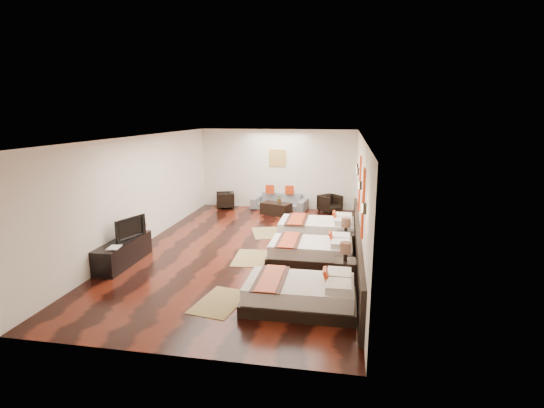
% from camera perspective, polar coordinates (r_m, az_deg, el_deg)
% --- Properties ---
extents(floor, '(5.50, 9.50, 0.01)m').
position_cam_1_polar(floor, '(10.51, -3.52, -6.20)').
color(floor, black).
rests_on(floor, ground).
extents(ceiling, '(5.50, 9.50, 0.01)m').
position_cam_1_polar(ceiling, '(9.97, -3.73, 9.23)').
color(ceiling, white).
rests_on(ceiling, floor).
extents(back_wall, '(5.50, 0.01, 2.80)m').
position_cam_1_polar(back_wall, '(14.74, 0.77, 4.83)').
color(back_wall, silver).
rests_on(back_wall, floor).
extents(left_wall, '(0.01, 9.50, 2.80)m').
position_cam_1_polar(left_wall, '(11.12, -17.53, 1.74)').
color(left_wall, silver).
rests_on(left_wall, floor).
extents(right_wall, '(0.01, 9.50, 2.80)m').
position_cam_1_polar(right_wall, '(9.87, 12.08, 0.74)').
color(right_wall, silver).
rests_on(right_wall, floor).
extents(headboard_panel, '(0.08, 6.60, 0.90)m').
position_cam_1_polar(headboard_panel, '(9.34, 11.71, -5.95)').
color(headboard_panel, black).
rests_on(headboard_panel, floor).
extents(bed_near, '(1.96, 1.23, 0.75)m').
position_cam_1_polar(bed_near, '(7.45, 4.02, -12.20)').
color(bed_near, black).
rests_on(bed_near, floor).
extents(bed_mid, '(1.93, 1.22, 0.74)m').
position_cam_1_polar(bed_mid, '(9.60, 5.53, -6.48)').
color(bed_mid, black).
rests_on(bed_mid, floor).
extents(bed_far, '(2.07, 1.30, 0.79)m').
position_cam_1_polar(bed_far, '(11.32, 6.30, -3.45)').
color(bed_far, black).
rests_on(bed_far, floor).
extents(nightstand_a, '(0.43, 0.43, 0.85)m').
position_cam_1_polar(nightstand_a, '(8.51, 10.01, -8.81)').
color(nightstand_a, black).
rests_on(nightstand_a, floor).
extents(nightstand_b, '(0.43, 0.43, 0.85)m').
position_cam_1_polar(nightstand_b, '(10.35, 10.08, -4.94)').
color(nightstand_b, black).
rests_on(nightstand_b, floor).
extents(jute_mat_near, '(0.94, 1.31, 0.01)m').
position_cam_1_polar(jute_mat_near, '(7.76, -7.17, -13.24)').
color(jute_mat_near, olive).
rests_on(jute_mat_near, floor).
extents(jute_mat_mid, '(0.82, 1.24, 0.01)m').
position_cam_1_polar(jute_mat_mid, '(9.86, -2.98, -7.43)').
color(jute_mat_mid, olive).
rests_on(jute_mat_mid, floor).
extents(jute_mat_far, '(1.09, 1.37, 0.01)m').
position_cam_1_polar(jute_mat_far, '(11.83, -0.77, -4.00)').
color(jute_mat_far, olive).
rests_on(jute_mat_far, floor).
extents(tv_console, '(0.50, 1.80, 0.55)m').
position_cam_1_polar(tv_console, '(10.00, -19.80, -6.26)').
color(tv_console, black).
rests_on(tv_console, floor).
extents(tv, '(0.37, 0.86, 0.50)m').
position_cam_1_polar(tv, '(9.99, -19.22, -3.09)').
color(tv, black).
rests_on(tv, tv_console).
extents(book, '(0.29, 0.36, 0.03)m').
position_cam_1_polar(book, '(9.45, -21.63, -5.63)').
color(book, black).
rests_on(book, tv_console).
extents(figurine, '(0.42, 0.42, 0.36)m').
position_cam_1_polar(figurine, '(10.53, -17.86, -2.61)').
color(figurine, brown).
rests_on(figurine, tv_console).
extents(sofa, '(2.05, 1.08, 0.57)m').
position_cam_1_polar(sofa, '(14.62, 1.05, 0.33)').
color(sofa, slate).
rests_on(sofa, floor).
extents(armchair_left, '(0.80, 0.79, 0.58)m').
position_cam_1_polar(armchair_left, '(14.95, -6.47, 0.54)').
color(armchair_left, black).
rests_on(armchair_left, floor).
extents(armchair_right, '(0.93, 0.93, 0.60)m').
position_cam_1_polar(armchair_right, '(14.39, 7.99, 0.08)').
color(armchair_right, black).
rests_on(armchair_right, floor).
extents(coffee_table, '(1.11, 0.83, 0.40)m').
position_cam_1_polar(coffee_table, '(13.92, 0.56, -0.65)').
color(coffee_table, black).
rests_on(coffee_table, floor).
extents(table_plant, '(0.31, 0.29, 0.28)m').
position_cam_1_polar(table_plant, '(13.88, 1.06, 0.74)').
color(table_plant, '#2B591D').
rests_on(table_plant, coffee_table).
extents(orange_panel_a, '(0.04, 0.40, 1.30)m').
position_cam_1_polar(orange_panel_a, '(7.95, 12.43, 0.13)').
color(orange_panel_a, '#D86014').
rests_on(orange_panel_a, right_wall).
extents(orange_panel_b, '(0.04, 0.40, 1.30)m').
position_cam_1_polar(orange_panel_b, '(10.11, 12.00, 2.75)').
color(orange_panel_b, '#D86014').
rests_on(orange_panel_b, right_wall).
extents(sconce_near, '(0.07, 0.12, 0.18)m').
position_cam_1_polar(sconce_near, '(6.84, 12.59, -0.58)').
color(sconce_near, black).
rests_on(sconce_near, right_wall).
extents(sconce_mid, '(0.07, 0.12, 0.18)m').
position_cam_1_polar(sconce_mid, '(9.00, 12.07, 2.54)').
color(sconce_mid, black).
rests_on(sconce_mid, right_wall).
extents(sconce_far, '(0.07, 0.12, 0.18)m').
position_cam_1_polar(sconce_far, '(11.17, 11.75, 4.45)').
color(sconce_far, black).
rests_on(sconce_far, right_wall).
extents(sconce_lounge, '(0.07, 0.12, 0.18)m').
position_cam_1_polar(sconce_lounge, '(12.07, 11.65, 5.03)').
color(sconce_lounge, black).
rests_on(sconce_lounge, right_wall).
extents(gold_artwork, '(0.60, 0.04, 0.60)m').
position_cam_1_polar(gold_artwork, '(14.68, 0.76, 6.37)').
color(gold_artwork, '#AD873F').
rests_on(gold_artwork, back_wall).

